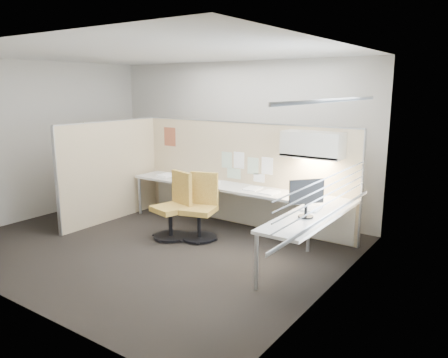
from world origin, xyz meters
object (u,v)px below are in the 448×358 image
Objects in this scene: chair_left at (174,208)px; desk at (246,199)px; chair_right at (201,209)px; phone at (306,194)px; monitor at (306,196)px.

desk is at bearing 54.01° from chair_left.
desk is 1.15m from chair_left.
desk is at bearing 30.38° from chair_right.
chair_right is 4.66× the size of phone.
chair_right is at bearing -134.22° from desk.
phone is (0.93, 0.16, 0.18)m from desk.
monitor reaches higher than desk.
phone is (1.45, 0.69, 0.31)m from chair_right.
chair_right is 1.97m from monitor.
chair_left is at bearing -157.00° from phone.
chair_left is 2.04m from phone.
chair_left is at bearing 128.52° from monitor.
monitor is (1.88, -0.27, 0.54)m from chair_right.
chair_left is 2.31m from monitor.
chair_right is 1.63m from phone.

